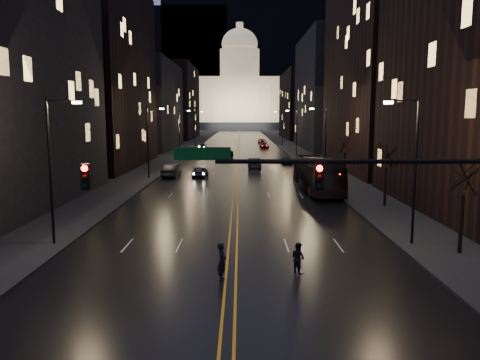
{
  "coord_description": "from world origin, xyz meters",
  "views": [
    {
      "loc": [
        0.47,
        -17.91,
        7.99
      ],
      "look_at": [
        0.44,
        11.74,
        3.83
      ],
      "focal_mm": 35.0,
      "sensor_mm": 36.0,
      "label": 1
    }
  ],
  "objects_px": {
    "receding_car_a": "(254,164)",
    "pedestrian_b": "(298,258)",
    "oncoming_car_b": "(171,171)",
    "oncoming_car_a": "(200,172)",
    "traffic_signal": "(380,190)",
    "bus": "(318,175)",
    "pedestrian_a": "(222,262)"
  },
  "relations": [
    {
      "from": "oncoming_car_a",
      "to": "pedestrian_b",
      "type": "distance_m",
      "value": 37.57
    },
    {
      "from": "pedestrian_a",
      "to": "pedestrian_b",
      "type": "bearing_deg",
      "value": -66.02
    },
    {
      "from": "traffic_signal",
      "to": "bus",
      "type": "relative_size",
      "value": 1.35
    },
    {
      "from": "pedestrian_a",
      "to": "oncoming_car_a",
      "type": "bearing_deg",
      "value": 14.07
    },
    {
      "from": "oncoming_car_a",
      "to": "oncoming_car_b",
      "type": "distance_m",
      "value": 3.71
    },
    {
      "from": "pedestrian_b",
      "to": "oncoming_car_a",
      "type": "bearing_deg",
      "value": -24.26
    },
    {
      "from": "oncoming_car_b",
      "to": "pedestrian_b",
      "type": "distance_m",
      "value": 38.72
    },
    {
      "from": "traffic_signal",
      "to": "pedestrian_a",
      "type": "relative_size",
      "value": 9.23
    },
    {
      "from": "oncoming_car_b",
      "to": "pedestrian_b",
      "type": "relative_size",
      "value": 3.2
    },
    {
      "from": "bus",
      "to": "receding_car_a",
      "type": "bearing_deg",
      "value": 104.59
    },
    {
      "from": "traffic_signal",
      "to": "bus",
      "type": "distance_m",
      "value": 30.6
    },
    {
      "from": "bus",
      "to": "oncoming_car_a",
      "type": "bearing_deg",
      "value": 136.97
    },
    {
      "from": "oncoming_car_a",
      "to": "receding_car_a",
      "type": "xyz_separation_m",
      "value": [
        7.23,
        8.35,
        0.07
      ]
    },
    {
      "from": "receding_car_a",
      "to": "pedestrian_b",
      "type": "bearing_deg",
      "value": -90.66
    },
    {
      "from": "oncoming_car_a",
      "to": "pedestrian_a",
      "type": "relative_size",
      "value": 2.32
    },
    {
      "from": "bus",
      "to": "pedestrian_b",
      "type": "relative_size",
      "value": 8.09
    },
    {
      "from": "bus",
      "to": "pedestrian_b",
      "type": "height_order",
      "value": "bus"
    },
    {
      "from": "traffic_signal",
      "to": "pedestrian_a",
      "type": "xyz_separation_m",
      "value": [
        -6.33,
        3.88,
        -4.17
      ]
    },
    {
      "from": "oncoming_car_a",
      "to": "receding_car_a",
      "type": "distance_m",
      "value": 11.04
    },
    {
      "from": "bus",
      "to": "pedestrian_a",
      "type": "relative_size",
      "value": 6.83
    },
    {
      "from": "pedestrian_a",
      "to": "pedestrian_b",
      "type": "relative_size",
      "value": 1.18
    },
    {
      "from": "bus",
      "to": "oncoming_car_a",
      "type": "relative_size",
      "value": 2.94
    },
    {
      "from": "traffic_signal",
      "to": "oncoming_car_a",
      "type": "xyz_separation_m",
      "value": [
        -10.64,
        41.69,
        -4.36
      ]
    },
    {
      "from": "bus",
      "to": "oncoming_car_b",
      "type": "distance_m",
      "value": 20.52
    },
    {
      "from": "bus",
      "to": "oncoming_car_b",
      "type": "bearing_deg",
      "value": 143.34
    },
    {
      "from": "bus",
      "to": "oncoming_car_a",
      "type": "distance_m",
      "value": 17.48
    },
    {
      "from": "bus",
      "to": "oncoming_car_b",
      "type": "height_order",
      "value": "bus"
    },
    {
      "from": "traffic_signal",
      "to": "oncoming_car_b",
      "type": "bearing_deg",
      "value": 108.9
    },
    {
      "from": "oncoming_car_a",
      "to": "pedestrian_b",
      "type": "height_order",
      "value": "pedestrian_b"
    },
    {
      "from": "bus",
      "to": "oncoming_car_a",
      "type": "xyz_separation_m",
      "value": [
        -13.22,
        11.38,
        -1.04
      ]
    },
    {
      "from": "traffic_signal",
      "to": "bus",
      "type": "height_order",
      "value": "traffic_signal"
    },
    {
      "from": "bus",
      "to": "traffic_signal",
      "type": "bearing_deg",
      "value": -97.19
    }
  ]
}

